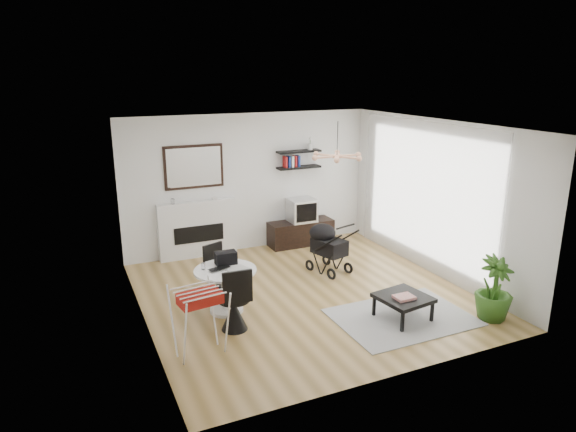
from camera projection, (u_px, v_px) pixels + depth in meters
name	position (u px, v px, depth m)	size (l,w,h in m)	color
floor	(305.00, 294.00, 8.27)	(5.00, 5.00, 0.00)	olive
ceiling	(306.00, 125.00, 7.53)	(5.00, 5.00, 0.00)	white
wall_back	(250.00, 183.00, 10.09)	(5.00, 5.00, 0.00)	white
wall_left	(139.00, 234.00, 6.91)	(5.00, 5.00, 0.00)	white
wall_right	(435.00, 198.00, 8.89)	(5.00, 5.00, 0.00)	white
sheer_curtain	(423.00, 196.00, 9.02)	(0.04, 3.60, 2.60)	white
fireplace	(197.00, 222.00, 9.77)	(1.50, 0.17, 2.16)	white
shelf_lower	(299.00, 167.00, 10.31)	(0.90, 0.25, 0.04)	black
shelf_upper	(299.00, 151.00, 10.22)	(0.90, 0.25, 0.04)	black
pendant_lamp	(337.00, 156.00, 8.22)	(0.90, 0.90, 0.10)	tan
tv_console	(301.00, 233.00, 10.57)	(1.34, 0.47, 0.50)	black
crt_tv	(302.00, 210.00, 10.45)	(0.53, 0.46, 0.46)	silver
dining_table	(226.00, 284.00, 7.56)	(0.92, 0.92, 0.67)	white
laptop	(221.00, 270.00, 7.46)	(0.33, 0.21, 0.03)	black
black_bag	(226.00, 258.00, 7.69)	(0.32, 0.19, 0.19)	black
newspaper	(237.00, 269.00, 7.50)	(0.31, 0.25, 0.01)	beige
drinking_glass	(203.00, 266.00, 7.49)	(0.06, 0.06, 0.10)	white
chair_far	(220.00, 281.00, 8.12)	(0.45, 0.46, 0.85)	black
chair_near	(235.00, 310.00, 7.06)	(0.45, 0.46, 0.94)	black
drying_rack	(200.00, 321.00, 6.39)	(0.67, 0.63, 0.89)	white
stroller	(327.00, 249.00, 9.14)	(0.67, 0.86, 0.96)	black
rug	(402.00, 317.00, 7.48)	(1.95, 1.41, 0.01)	#ACACAC
coffee_table	(403.00, 298.00, 7.36)	(0.76, 0.76, 0.35)	black
magazines	(404.00, 297.00, 7.26)	(0.28, 0.22, 0.04)	#C33630
potted_plant	(494.00, 289.00, 7.33)	(0.53, 0.53, 0.94)	#305E1B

